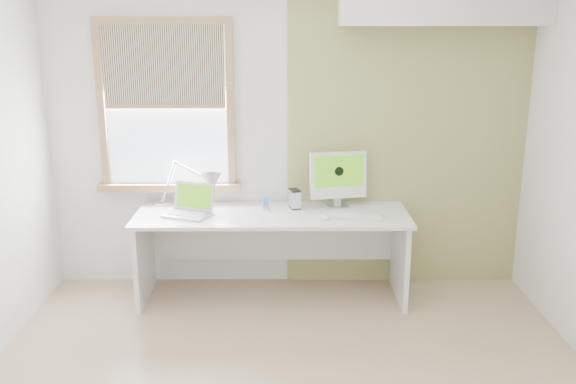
{
  "coord_description": "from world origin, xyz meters",
  "views": [
    {
      "loc": [
        -0.03,
        -3.4,
        2.22
      ],
      "look_at": [
        0.0,
        1.05,
        1.0
      ],
      "focal_mm": 38.85,
      "sensor_mm": 36.0,
      "label": 1
    }
  ],
  "objects_px": {
    "laptop": "(190,207)",
    "imac": "(338,176)",
    "desk_lamp": "(202,185)",
    "external_drive": "(295,199)",
    "desk": "(272,234)"
  },
  "relations": [
    {
      "from": "desk_lamp",
      "to": "external_drive",
      "type": "distance_m",
      "value": 0.77
    },
    {
      "from": "desk",
      "to": "desk_lamp",
      "type": "bearing_deg",
      "value": 172.13
    },
    {
      "from": "laptop",
      "to": "imac",
      "type": "relative_size",
      "value": 0.89
    },
    {
      "from": "laptop",
      "to": "desk",
      "type": "bearing_deg",
      "value": 6.76
    },
    {
      "from": "desk",
      "to": "imac",
      "type": "xyz_separation_m",
      "value": [
        0.55,
        0.13,
        0.45
      ]
    },
    {
      "from": "desk_lamp",
      "to": "imac",
      "type": "distance_m",
      "value": 1.12
    },
    {
      "from": "external_drive",
      "to": "imac",
      "type": "xyz_separation_m",
      "value": [
        0.36,
        0.05,
        0.18
      ]
    },
    {
      "from": "desk_lamp",
      "to": "external_drive",
      "type": "relative_size",
      "value": 4.04
    },
    {
      "from": "desk_lamp",
      "to": "external_drive",
      "type": "bearing_deg",
      "value": 0.76
    },
    {
      "from": "imac",
      "to": "desk_lamp",
      "type": "bearing_deg",
      "value": -177.18
    },
    {
      "from": "laptop",
      "to": "external_drive",
      "type": "relative_size",
      "value": 2.67
    },
    {
      "from": "desk",
      "to": "laptop",
      "type": "relative_size",
      "value": 5.19
    },
    {
      "from": "desk_lamp",
      "to": "laptop",
      "type": "relative_size",
      "value": 1.51
    },
    {
      "from": "desk",
      "to": "external_drive",
      "type": "bearing_deg",
      "value": 25.78
    },
    {
      "from": "desk",
      "to": "external_drive",
      "type": "xyz_separation_m",
      "value": [
        0.19,
        0.09,
        0.27
      ]
    }
  ]
}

